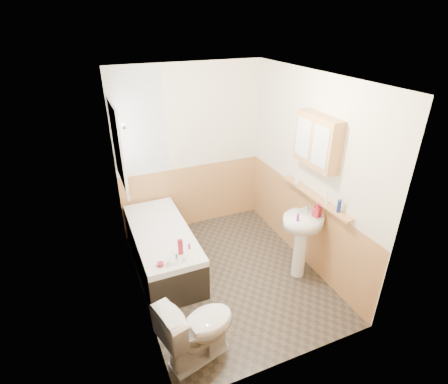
{
  "coord_description": "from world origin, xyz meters",
  "views": [
    {
      "loc": [
        -1.47,
        -3.28,
        3.06
      ],
      "look_at": [
        0.0,
        0.15,
        1.15
      ],
      "focal_mm": 28.0,
      "sensor_mm": 36.0,
      "label": 1
    }
  ],
  "objects_px": {
    "pine_shelf": "(315,197)",
    "medicine_cabinet": "(317,141)",
    "bathtub": "(163,248)",
    "sink": "(302,234)",
    "toilet": "(198,328)"
  },
  "relations": [
    {
      "from": "pine_shelf",
      "to": "medicine_cabinet",
      "type": "bearing_deg",
      "value": 116.17
    },
    {
      "from": "sink",
      "to": "toilet",
      "type": "bearing_deg",
      "value": -157.83
    },
    {
      "from": "toilet",
      "to": "sink",
      "type": "bearing_deg",
      "value": -82.11
    },
    {
      "from": "pine_shelf",
      "to": "medicine_cabinet",
      "type": "relative_size",
      "value": 1.88
    },
    {
      "from": "toilet",
      "to": "sink",
      "type": "height_order",
      "value": "sink"
    },
    {
      "from": "bathtub",
      "to": "toilet",
      "type": "xyz_separation_m",
      "value": [
        -0.03,
        -1.51,
        0.08
      ]
    },
    {
      "from": "sink",
      "to": "medicine_cabinet",
      "type": "bearing_deg",
      "value": 40.55
    },
    {
      "from": "toilet",
      "to": "medicine_cabinet",
      "type": "height_order",
      "value": "medicine_cabinet"
    },
    {
      "from": "sink",
      "to": "pine_shelf",
      "type": "height_order",
      "value": "pine_shelf"
    },
    {
      "from": "pine_shelf",
      "to": "medicine_cabinet",
      "type": "xyz_separation_m",
      "value": [
        -0.03,
        0.06,
        0.7
      ]
    },
    {
      "from": "bathtub",
      "to": "pine_shelf",
      "type": "xyz_separation_m",
      "value": [
        1.77,
        -0.76,
        0.77
      ]
    },
    {
      "from": "bathtub",
      "to": "sink",
      "type": "bearing_deg",
      "value": -28.57
    },
    {
      "from": "bathtub",
      "to": "medicine_cabinet",
      "type": "xyz_separation_m",
      "value": [
        1.74,
        -0.71,
        1.46
      ]
    },
    {
      "from": "bathtub",
      "to": "pine_shelf",
      "type": "distance_m",
      "value": 2.07
    },
    {
      "from": "pine_shelf",
      "to": "toilet",
      "type": "bearing_deg",
      "value": -157.4
    }
  ]
}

